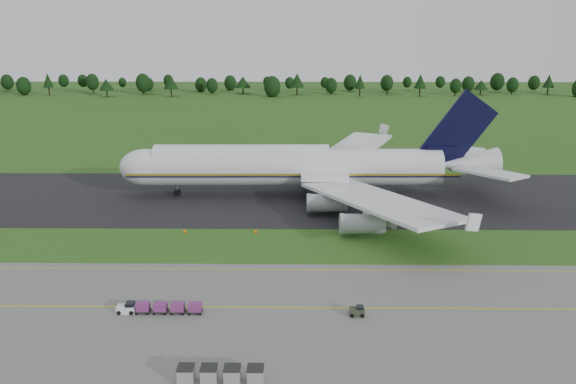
{
  "coord_description": "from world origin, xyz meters",
  "views": [
    {
      "loc": [
        6.55,
        -88.27,
        35.27
      ],
      "look_at": [
        5.44,
        2.0,
        8.82
      ],
      "focal_mm": 35.0,
      "sensor_mm": 36.0,
      "label": 1
    }
  ],
  "objects_px": {
    "aircraft": "(300,166)",
    "uld_row": "(221,374)",
    "utility_cart": "(357,312)",
    "baggage_train": "(158,308)",
    "edge_markers": "(220,232)"
  },
  "relations": [
    {
      "from": "aircraft",
      "to": "uld_row",
      "type": "bearing_deg",
      "value": -97.31
    },
    {
      "from": "aircraft",
      "to": "utility_cart",
      "type": "bearing_deg",
      "value": -82.67
    },
    {
      "from": "aircraft",
      "to": "utility_cart",
      "type": "xyz_separation_m",
      "value": [
        6.88,
        -53.45,
        -6.05
      ]
    },
    {
      "from": "edge_markers",
      "to": "uld_row",
      "type": "bearing_deg",
      "value": -82.58
    },
    {
      "from": "aircraft",
      "to": "uld_row",
      "type": "distance_m",
      "value": 68.39
    },
    {
      "from": "aircraft",
      "to": "edge_markers",
      "type": "height_order",
      "value": "aircraft"
    },
    {
      "from": "baggage_train",
      "to": "uld_row",
      "type": "height_order",
      "value": "uld_row"
    },
    {
      "from": "baggage_train",
      "to": "uld_row",
      "type": "relative_size",
      "value": 1.22
    },
    {
      "from": "edge_markers",
      "to": "utility_cart",
      "type": "bearing_deg",
      "value": -54.46
    },
    {
      "from": "edge_markers",
      "to": "baggage_train",
      "type": "bearing_deg",
      "value": -98.07
    },
    {
      "from": "baggage_train",
      "to": "uld_row",
      "type": "distance_m",
      "value": 17.6
    },
    {
      "from": "aircraft",
      "to": "baggage_train",
      "type": "relative_size",
      "value": 7.48
    },
    {
      "from": "baggage_train",
      "to": "aircraft",
      "type": "bearing_deg",
      "value": 70.72
    },
    {
      "from": "uld_row",
      "to": "utility_cart",
      "type": "bearing_deg",
      "value": 42.3
    },
    {
      "from": "aircraft",
      "to": "baggage_train",
      "type": "height_order",
      "value": "aircraft"
    }
  ]
}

